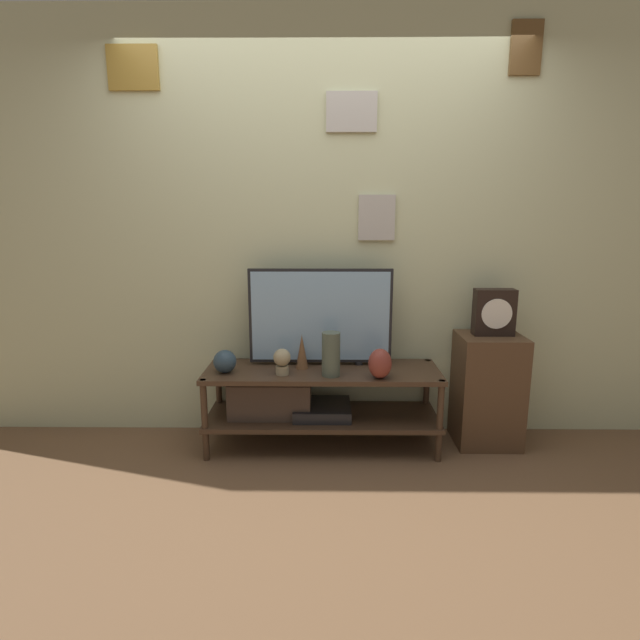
% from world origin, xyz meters
% --- Properties ---
extents(ground_plane, '(12.00, 12.00, 0.00)m').
position_xyz_m(ground_plane, '(0.00, 0.00, 0.00)').
color(ground_plane, brown).
extents(wall_back, '(6.40, 0.08, 2.70)m').
position_xyz_m(wall_back, '(0.00, 0.56, 1.36)').
color(wall_back, beige).
rests_on(wall_back, ground_plane).
extents(media_console, '(1.47, 0.47, 0.51)m').
position_xyz_m(media_console, '(-0.12, 0.28, 0.32)').
color(media_console, '#422D1E').
rests_on(media_console, ground_plane).
extents(television, '(0.91, 0.05, 0.62)m').
position_xyz_m(television, '(-0.01, 0.38, 0.83)').
color(television, black).
rests_on(television, media_console).
extents(vase_tall_ceramic, '(0.11, 0.11, 0.27)m').
position_xyz_m(vase_tall_ceramic, '(0.05, 0.15, 0.65)').
color(vase_tall_ceramic, '#4C5647').
rests_on(vase_tall_ceramic, media_console).
extents(vase_slim_bronze, '(0.08, 0.08, 0.22)m').
position_xyz_m(vase_slim_bronze, '(-0.13, 0.30, 0.62)').
color(vase_slim_bronze, brown).
rests_on(vase_slim_bronze, media_console).
extents(vase_round_glass, '(0.14, 0.14, 0.14)m').
position_xyz_m(vase_round_glass, '(-0.60, 0.21, 0.58)').
color(vase_round_glass, '#2D4251').
rests_on(vase_round_glass, media_console).
extents(vase_urn_stoneware, '(0.14, 0.14, 0.18)m').
position_xyz_m(vase_urn_stoneware, '(0.34, 0.11, 0.60)').
color(vase_urn_stoneware, brown).
rests_on(vase_urn_stoneware, media_console).
extents(decorative_bust, '(0.11, 0.11, 0.16)m').
position_xyz_m(decorative_bust, '(-0.24, 0.17, 0.60)').
color(decorative_bust, tan).
rests_on(decorative_bust, media_console).
extents(side_table, '(0.40, 0.35, 0.72)m').
position_xyz_m(side_table, '(1.06, 0.34, 0.36)').
color(side_table, '#513823').
rests_on(side_table, ground_plane).
extents(mantel_clock, '(0.25, 0.11, 0.29)m').
position_xyz_m(mantel_clock, '(1.08, 0.35, 0.87)').
color(mantel_clock, black).
rests_on(mantel_clock, side_table).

